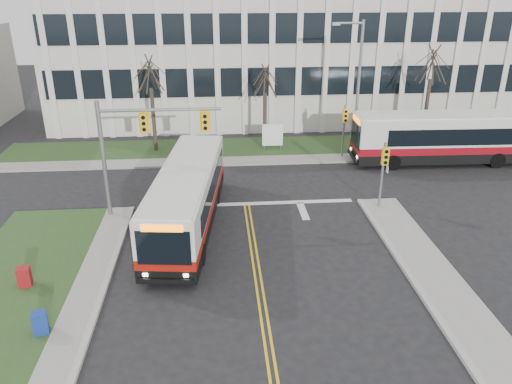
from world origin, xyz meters
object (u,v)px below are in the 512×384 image
at_px(streetlight, 356,82).
at_px(bus_main, 188,199).
at_px(directory_sign, 273,135).
at_px(newspaper_box_blue, 40,324).
at_px(newspaper_box_red, 25,278).
at_px(bus_cross, 446,139).

bearing_deg(streetlight, bus_main, -136.74).
bearing_deg(directory_sign, newspaper_box_blue, -117.68).
bearing_deg(newspaper_box_red, newspaper_box_blue, -73.19).
height_order(streetlight, bus_main, streetlight).
bearing_deg(newspaper_box_red, bus_cross, 19.43).
bearing_deg(streetlight, newspaper_box_red, -138.48).
distance_m(bus_main, bus_cross, 18.94).
relative_size(bus_main, bus_cross, 0.92).
distance_m(directory_sign, bus_cross, 11.96).
relative_size(streetlight, newspaper_box_blue, 9.68).
relative_size(bus_main, newspaper_box_red, 12.10).
distance_m(streetlight, newspaper_box_red, 23.88).
relative_size(streetlight, newspaper_box_red, 9.68).
distance_m(streetlight, directory_sign, 6.96).
distance_m(directory_sign, newspaper_box_red, 20.67).
xyz_separation_m(directory_sign, bus_cross, (11.43, -3.50, 0.49)).
height_order(directory_sign, bus_cross, bus_cross).
distance_m(bus_cross, newspaper_box_blue, 27.35).
height_order(streetlight, directory_sign, streetlight).
relative_size(directory_sign, newspaper_box_red, 2.11).
relative_size(bus_cross, newspaper_box_red, 13.14).
xyz_separation_m(newspaper_box_blue, newspaper_box_red, (-1.57, 3.07, 0.00)).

